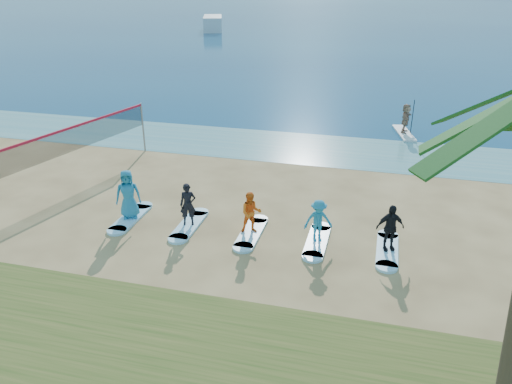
% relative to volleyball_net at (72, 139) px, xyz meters
% --- Properties ---
extents(ground, '(600.00, 600.00, 0.00)m').
position_rel_volleyball_net_xyz_m(ground, '(9.04, -3.61, -1.90)').
color(ground, tan).
rests_on(ground, ground).
extents(shallow_water, '(600.00, 600.00, 0.00)m').
position_rel_volleyball_net_xyz_m(shallow_water, '(9.04, 6.89, -1.90)').
color(shallow_water, teal).
rests_on(shallow_water, ground).
extents(volleyball_net, '(2.24, 8.83, 2.50)m').
position_rel_volleyball_net_xyz_m(volleyball_net, '(0.00, 0.00, 0.00)').
color(volleyball_net, gray).
rests_on(volleyball_net, ground).
extents(paddleboard, '(1.34, 3.08, 0.12)m').
position_rel_volleyball_net_xyz_m(paddleboard, '(14.01, 10.73, -1.84)').
color(paddleboard, silver).
rests_on(paddleboard, ground).
extents(paddleboarder, '(0.66, 1.55, 1.62)m').
position_rel_volleyball_net_xyz_m(paddleboarder, '(14.01, 10.73, -0.98)').
color(paddleboarder, tan).
rests_on(paddleboarder, paddleboard).
extents(boat_offshore_a, '(5.00, 8.25, 2.11)m').
position_rel_volleyball_net_xyz_m(boat_offshore_a, '(-13.93, 58.25, -1.90)').
color(boat_offshore_a, silver).
rests_on(boat_offshore_a, ground).
extents(surfboard_0, '(0.70, 2.20, 0.09)m').
position_rel_volleyball_net_xyz_m(surfboard_0, '(4.00, -2.80, -1.86)').
color(surfboard_0, '#A4E3FF').
rests_on(surfboard_0, ground).
extents(student_0, '(1.06, 0.90, 1.85)m').
position_rel_volleyball_net_xyz_m(student_0, '(4.00, -2.80, -0.89)').
color(student_0, teal).
rests_on(student_0, surfboard_0).
extents(surfboard_1, '(0.70, 2.20, 0.09)m').
position_rel_volleyball_net_xyz_m(surfboard_1, '(6.34, -2.80, -1.86)').
color(surfboard_1, '#A4E3FF').
rests_on(surfboard_1, ground).
extents(student_1, '(0.66, 0.54, 1.57)m').
position_rel_volleyball_net_xyz_m(student_1, '(6.34, -2.80, -1.03)').
color(student_1, black).
rests_on(student_1, surfboard_1).
extents(surfboard_2, '(0.70, 2.20, 0.09)m').
position_rel_volleyball_net_xyz_m(surfboard_2, '(8.67, -2.80, -1.86)').
color(surfboard_2, '#A4E3FF').
rests_on(surfboard_2, ground).
extents(student_2, '(0.87, 0.76, 1.50)m').
position_rel_volleyball_net_xyz_m(student_2, '(8.67, -2.80, -1.07)').
color(student_2, orange).
rests_on(student_2, surfboard_2).
extents(surfboard_3, '(0.70, 2.20, 0.09)m').
position_rel_volleyball_net_xyz_m(surfboard_3, '(11.01, -2.80, -1.86)').
color(surfboard_3, '#A4E3FF').
rests_on(surfboard_3, ground).
extents(student_3, '(1.10, 0.86, 1.49)m').
position_rel_volleyball_net_xyz_m(student_3, '(11.01, -2.80, -1.07)').
color(student_3, teal).
rests_on(student_3, surfboard_3).
extents(surfboard_4, '(0.70, 2.20, 0.09)m').
position_rel_volleyball_net_xyz_m(surfboard_4, '(13.35, -2.80, -1.86)').
color(surfboard_4, '#A4E3FF').
rests_on(surfboard_4, ground).
extents(student_4, '(1.01, 0.70, 1.60)m').
position_rel_volleyball_net_xyz_m(student_4, '(13.35, -2.80, -1.02)').
color(student_4, black).
rests_on(student_4, surfboard_4).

